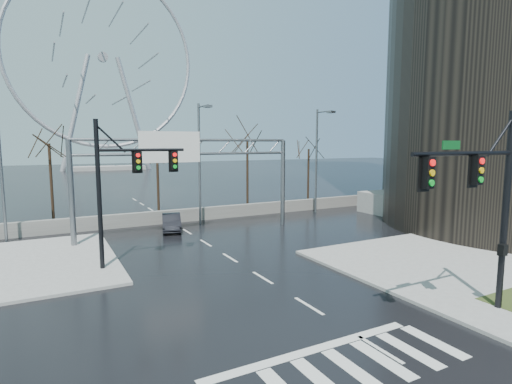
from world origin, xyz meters
TOP-DOWN VIEW (x-y plane):
  - ground at (0.00, 0.00)m, footprint 260.00×260.00m
  - sidewalk_right_ext at (10.00, 2.00)m, footprint 12.00×10.00m
  - sidewalk_far at (-11.00, 12.00)m, footprint 10.00×12.00m
  - barrier_wall at (0.00, 20.00)m, footprint 52.00×0.50m
  - signal_mast_near at (5.14, -4.04)m, footprint 5.52×0.41m
  - signal_mast_far at (-5.87, 8.96)m, footprint 4.72×0.41m
  - sign_gantry at (-0.38, 14.96)m, footprint 16.36×0.40m
  - streetlight_left at (-12.00, 18.16)m, footprint 0.50×2.55m
  - streetlight_mid at (2.00, 18.16)m, footprint 0.50×2.55m
  - streetlight_right at (14.00, 18.16)m, footprint 0.50×2.55m
  - tree_left at (-9.00, 23.50)m, footprint 3.75×3.75m
  - tree_center at (0.00, 24.50)m, footprint 3.25×3.25m
  - tree_right at (9.00, 23.50)m, footprint 3.90×3.90m
  - tree_far_right at (17.00, 24.00)m, footprint 3.40×3.40m
  - ferris_wheel at (5.00, 95.00)m, footprint 45.00×6.00m
  - car at (-0.92, 17.00)m, footprint 2.31×4.18m

SIDE VIEW (x-z plane):
  - ground at x=0.00m, z-range 0.00..0.00m
  - sidewalk_right_ext at x=10.00m, z-range 0.00..0.15m
  - sidewalk_far at x=-11.00m, z-range 0.00..0.15m
  - barrier_wall at x=0.00m, z-range 0.00..1.10m
  - car at x=-0.92m, z-range 0.00..1.31m
  - signal_mast_far at x=-5.87m, z-range 0.83..8.83m
  - signal_mast_near at x=5.14m, z-range 0.87..8.87m
  - tree_center at x=0.00m, z-range 1.92..8.42m
  - sign_gantry at x=-0.38m, z-range 1.38..8.98m
  - tree_far_right at x=17.00m, z-range 2.01..8.81m
  - streetlight_left at x=-12.00m, z-range 0.89..10.89m
  - streetlight_mid at x=2.00m, z-range 0.89..10.89m
  - streetlight_right at x=14.00m, z-range 0.89..10.89m
  - tree_left at x=-9.00m, z-range 2.23..9.73m
  - tree_right at x=9.00m, z-range 2.32..10.12m
  - ferris_wheel at x=5.00m, z-range 0.68..51.59m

